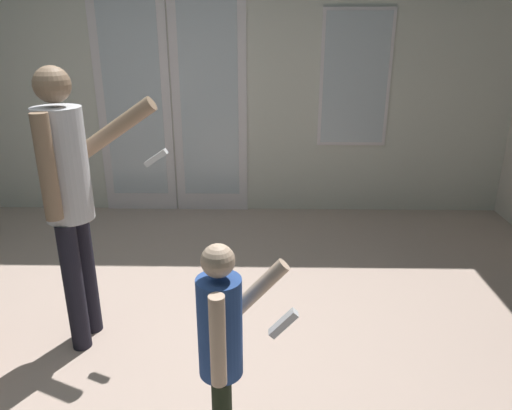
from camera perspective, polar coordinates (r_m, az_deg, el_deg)
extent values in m
cube|color=beige|center=(2.91, -16.54, -17.40)|extent=(6.39, 4.85, 0.02)
cube|color=silver|center=(4.66, -9.58, 15.58)|extent=(6.39, 0.06, 2.72)
cube|color=white|center=(4.74, -14.26, 11.37)|extent=(0.70, 0.02, 2.13)
cube|color=silver|center=(4.72, -14.35, 11.94)|extent=(0.54, 0.01, 1.83)
cube|color=white|center=(4.61, -5.52, 11.64)|extent=(0.70, 0.02, 2.13)
cube|color=silver|center=(4.59, -5.56, 12.23)|extent=(0.54, 0.01, 1.83)
cube|color=white|center=(4.62, 11.67, 14.41)|extent=(0.64, 0.02, 1.23)
cube|color=silver|center=(4.61, 11.70, 14.39)|extent=(0.58, 0.01, 1.17)
cylinder|color=black|center=(2.87, -20.75, -9.20)|extent=(0.11, 0.11, 0.76)
cylinder|color=black|center=(3.00, -19.45, -7.68)|extent=(0.11, 0.11, 0.76)
cylinder|color=silver|center=(2.69, -21.84, 4.42)|extent=(0.25, 0.25, 0.60)
sphere|color=#8F7157|center=(2.61, -23.04, 13.02)|extent=(0.18, 0.18, 0.18)
cylinder|color=#8F7157|center=(2.54, -23.54, 4.06)|extent=(0.09, 0.09, 0.53)
cylinder|color=#8F7157|center=(2.71, -16.52, 8.49)|extent=(0.49, 0.12, 0.37)
cube|color=white|center=(2.68, -11.76, 5.51)|extent=(0.14, 0.05, 0.10)
cylinder|color=#2E4F99|center=(1.81, -4.30, -14.26)|extent=(0.17, 0.17, 0.40)
sphere|color=beige|center=(1.67, -4.54, -6.61)|extent=(0.12, 0.12, 0.12)
cylinder|color=beige|center=(1.71, -4.55, -15.78)|extent=(0.06, 0.06, 0.35)
cylinder|color=beige|center=(1.87, -0.41, -10.58)|extent=(0.28, 0.07, 0.30)
cube|color=white|center=(1.94, 3.25, -13.83)|extent=(0.12, 0.04, 0.12)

